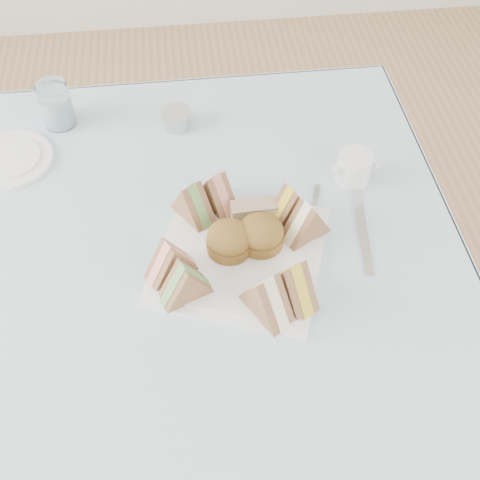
{
  "coord_description": "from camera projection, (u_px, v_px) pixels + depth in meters",
  "views": [
    {
      "loc": [
        0.02,
        -0.69,
        1.61
      ],
      "look_at": [
        0.1,
        -0.03,
        0.8
      ],
      "focal_mm": 45.0,
      "sensor_mm": 36.0,
      "label": 1
    }
  ],
  "objects": [
    {
      "name": "creamer_jug",
      "position": [
        354.0,
        168.0,
        1.19
      ],
      "size": [
        0.09,
        0.09,
        0.06
      ],
      "primitive_type": "cylinder",
      "rotation": [
        0.0,
        0.0,
        0.34
      ],
      "color": "white",
      "rests_on": "tablecloth"
    },
    {
      "name": "table",
      "position": [
        197.0,
        349.0,
        1.39
      ],
      "size": [
        0.9,
        0.9,
        0.74
      ],
      "primitive_type": "cube",
      "color": "brown",
      "rests_on": "floor"
    },
    {
      "name": "tea_strainer",
      "position": [
        176.0,
        120.0,
        1.3
      ],
      "size": [
        0.09,
        0.09,
        0.04
      ],
      "primitive_type": "cylinder",
      "rotation": [
        0.0,
        0.0,
        0.4
      ],
      "color": "#BCBCBC",
      "rests_on": "tablecloth"
    },
    {
      "name": "pastry_slice",
      "position": [
        253.0,
        211.0,
        1.11
      ],
      "size": [
        0.08,
        0.04,
        0.04
      ],
      "primitive_type": "cube",
      "rotation": [
        0.0,
        0.0,
        0.04
      ],
      "color": "#C8B892",
      "rests_on": "serving_plate"
    },
    {
      "name": "knife",
      "position": [
        363.0,
        229.0,
        1.12
      ],
      "size": [
        0.04,
        0.21,
        0.0
      ],
      "primitive_type": "cube",
      "rotation": [
        0.0,
        0.0,
        -0.13
      ],
      "color": "#BCBCBC",
      "rests_on": "tablecloth"
    },
    {
      "name": "tablecloth",
      "position": [
        186.0,
        249.0,
        1.1
      ],
      "size": [
        1.02,
        1.02,
        0.01
      ],
      "primitive_type": "cube",
      "color": "#A8BCD5",
      "rests_on": "table"
    },
    {
      "name": "sandwich_br_b",
      "position": [
        290.0,
        203.0,
        1.1
      ],
      "size": [
        0.1,
        0.08,
        0.08
      ],
      "primitive_type": null,
      "rotation": [
        0.0,
        0.0,
        -2.65
      ],
      "color": "#9A6F4D",
      "rests_on": "serving_plate"
    },
    {
      "name": "side_plate",
      "position": [
        10.0,
        160.0,
        1.24
      ],
      "size": [
        0.18,
        0.18,
        0.01
      ],
      "primitive_type": "cylinder",
      "rotation": [
        0.0,
        0.0,
        0.03
      ],
      "color": "white",
      "rests_on": "tablecloth"
    },
    {
      "name": "water_glass",
      "position": [
        56.0,
        105.0,
        1.28
      ],
      "size": [
        0.09,
        0.09,
        0.1
      ],
      "primitive_type": "cylinder",
      "rotation": [
        0.0,
        0.0,
        0.3
      ],
      "color": "white",
      "rests_on": "tablecloth"
    },
    {
      "name": "fork",
      "position": [
        311.0,
        229.0,
        1.13
      ],
      "size": [
        0.06,
        0.16,
        0.0
      ],
      "primitive_type": "cube",
      "rotation": [
        0.0,
        0.0,
        -0.31
      ],
      "color": "#BCBCBC",
      "rests_on": "tablecloth"
    },
    {
      "name": "sandwich_fr_a",
      "position": [
        293.0,
        281.0,
        0.98
      ],
      "size": [
        0.08,
        0.11,
        0.09
      ],
      "primitive_type": null,
      "rotation": [
        0.0,
        0.0,
        -1.1
      ],
      "color": "#9A6F4D",
      "rests_on": "serving_plate"
    },
    {
      "name": "scone_right",
      "position": [
        261.0,
        234.0,
        1.07
      ],
      "size": [
        0.09,
        0.09,
        0.06
      ],
      "primitive_type": "cylinder",
      "rotation": [
        0.0,
        0.0,
        0.05
      ],
      "color": "olive",
      "rests_on": "serving_plate"
    },
    {
      "name": "sandwich_bl_b",
      "position": [
        217.0,
        190.0,
        1.12
      ],
      "size": [
        0.08,
        0.1,
        0.08
      ],
      "primitive_type": null,
      "rotation": [
        0.0,
        0.0,
        2.12
      ],
      "color": "#9A6F4D",
      "rests_on": "serving_plate"
    },
    {
      "name": "serving_plate",
      "position": [
        240.0,
        255.0,
        1.08
      ],
      "size": [
        0.37,
        0.37,
        0.01
      ],
      "primitive_type": "cube",
      "rotation": [
        0.0,
        0.0,
        -0.35
      ],
      "color": "white",
      "rests_on": "tablecloth"
    },
    {
      "name": "sandwich_fl_a",
      "position": [
        170.0,
        259.0,
        1.02
      ],
      "size": [
        0.1,
        0.08,
        0.08
      ],
      "primitive_type": null,
      "rotation": [
        0.0,
        0.0,
        0.47
      ],
      "color": "#9A6F4D",
      "rests_on": "serving_plate"
    },
    {
      "name": "sandwich_br_a",
      "position": [
        306.0,
        220.0,
        1.07
      ],
      "size": [
        0.1,
        0.08,
        0.08
      ],
      "primitive_type": null,
      "rotation": [
        0.0,
        0.0,
        -2.63
      ],
      "color": "#9A6F4D",
      "rests_on": "serving_plate"
    },
    {
      "name": "sandwich_fl_b",
      "position": [
        185.0,
        280.0,
        0.99
      ],
      "size": [
        0.1,
        0.07,
        0.08
      ],
      "primitive_type": null,
      "rotation": [
        0.0,
        0.0,
        0.38
      ],
      "color": "#9A6F4D",
      "rests_on": "serving_plate"
    },
    {
      "name": "scone_left",
      "position": [
        229.0,
        239.0,
        1.06
      ],
      "size": [
        0.1,
        0.1,
        0.06
      ],
      "primitive_type": "cylinder",
      "rotation": [
        0.0,
        0.0,
        -0.32
      ],
      "color": "olive",
      "rests_on": "serving_plate"
    },
    {
      "name": "sandwich_bl_a",
      "position": [
        192.0,
        200.0,
        1.1
      ],
      "size": [
        0.09,
        0.1,
        0.08
      ],
      "primitive_type": null,
      "rotation": [
        0.0,
        0.0,
        2.15
      ],
      "color": "#9A6F4D",
      "rests_on": "serving_plate"
    },
    {
      "name": "sandwich_fr_b",
      "position": [
        267.0,
        295.0,
        0.97
      ],
      "size": [
        0.09,
        0.11,
        0.09
      ],
      "primitive_type": null,
      "rotation": [
        0.0,
        0.0,
        -1.04
      ],
      "color": "#9A6F4D",
      "rests_on": "serving_plate"
    },
    {
      "name": "floor",
      "position": [
        205.0,
        414.0,
        1.68
      ],
      "size": [
        4.0,
        4.0,
        0.0
      ],
      "primitive_type": "plane",
      "color": "#9E7751",
      "rests_on": "ground"
    }
  ]
}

